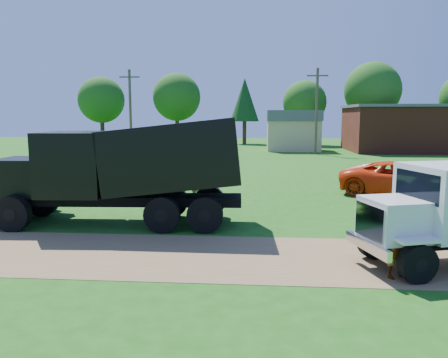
{
  "coord_description": "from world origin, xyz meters",
  "views": [
    {
      "loc": [
        -0.12,
        -12.07,
        4.0
      ],
      "look_at": [
        -1.41,
        4.57,
        1.6
      ],
      "focal_mm": 35.0,
      "sensor_mm": 36.0,
      "label": 1
    }
  ],
  "objects": [
    {
      "name": "ground",
      "position": [
        0.0,
        0.0,
        0.0
      ],
      "size": [
        140.0,
        140.0,
        0.0
      ],
      "primitive_type": "plane",
      "color": "#1D5111",
      "rests_on": "ground"
    },
    {
      "name": "utility_poles",
      "position": [
        6.0,
        35.0,
        4.71
      ],
      "size": [
        42.2,
        0.28,
        9.0
      ],
      "color": "brown",
      "rests_on": "ground"
    },
    {
      "name": "tan_shed",
      "position": [
        4.0,
        40.0,
        2.42
      ],
      "size": [
        6.2,
        5.4,
        4.7
      ],
      "color": "tan",
      "rests_on": "ground"
    },
    {
      "name": "dirt_track",
      "position": [
        0.0,
        0.0,
        0.01
      ],
      "size": [
        120.0,
        4.2,
        0.01
      ],
      "primitive_type": "cube",
      "color": "brown",
      "rests_on": "ground"
    },
    {
      "name": "spectator_b",
      "position": [
        -2.99,
        7.62,
        0.81
      ],
      "size": [
        0.87,
        0.73,
        1.62
      ],
      "primitive_type": "imported",
      "rotation": [
        0.0,
        0.0,
        3.3
      ],
      "color": "#999999",
      "rests_on": "ground"
    },
    {
      "name": "spectator_a",
      "position": [
        3.37,
        -1.33,
        0.94
      ],
      "size": [
        0.82,
        0.73,
        1.87
      ],
      "primitive_type": "imported",
      "rotation": [
        0.0,
        0.0,
        0.53
      ],
      "color": "#999999",
      "rests_on": "ground"
    },
    {
      "name": "white_semi_tractor",
      "position": [
        4.96,
        -0.31,
        1.39
      ],
      "size": [
        6.87,
        3.9,
        4.06
      ],
      "rotation": [
        0.0,
        0.0,
        0.29
      ],
      "color": "black",
      "rests_on": "ground"
    },
    {
      "name": "brick_building",
      "position": [
        18.0,
        40.0,
        2.66
      ],
      "size": [
        15.4,
        10.4,
        5.3
      ],
      "color": "maroon",
      "rests_on": "ground"
    },
    {
      "name": "tree_row",
      "position": [
        3.85,
        49.82,
        6.7
      ],
      "size": [
        55.25,
        9.78,
        11.41
      ],
      "color": "#361F16",
      "rests_on": "ground"
    },
    {
      "name": "orange_pickup",
      "position": [
        7.24,
        10.34,
        0.86
      ],
      "size": [
        6.83,
        5.03,
        1.72
      ],
      "primitive_type": "imported",
      "rotation": [
        0.0,
        0.0,
        1.17
      ],
      "color": "red",
      "rests_on": "ground"
    },
    {
      "name": "black_dump_truck",
      "position": [
        -4.88,
        3.61,
        2.18
      ],
      "size": [
        9.24,
        3.2,
        3.97
      ],
      "rotation": [
        0.0,
        0.0,
        0.05
      ],
      "color": "black",
      "rests_on": "ground"
    }
  ]
}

